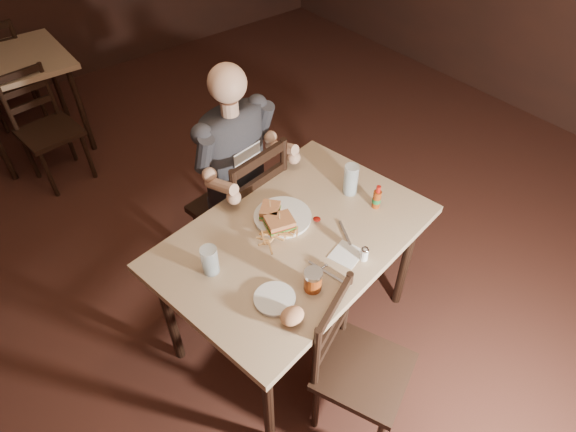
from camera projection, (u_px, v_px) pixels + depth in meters
room_shell at (291, 83)px, 2.03m from camera, size 7.00×7.00×7.00m
main_table at (294, 245)px, 2.31m from camera, size 1.40×1.05×0.77m
bg_table at (12, 70)px, 3.62m from camera, size 0.81×0.81×0.77m
chair_far at (238, 207)px, 2.82m from camera, size 0.51×0.55×0.96m
chair_near at (364, 371)px, 2.14m from camera, size 0.52×0.54×0.83m
bg_chair_far at (3, 71)px, 4.09m from camera, size 0.45×0.49×0.91m
bg_chair_near at (49, 132)px, 3.49m from camera, size 0.43×0.47×0.84m
diner at (238, 146)px, 2.48m from camera, size 0.56×0.47×0.88m
dinner_plate at (283, 218)px, 2.33m from camera, size 0.31×0.31×0.02m
sandwich_left at (280, 220)px, 2.23m from camera, size 0.15×0.13×0.10m
sandwich_right at (270, 209)px, 2.30m from camera, size 0.13×0.13×0.09m
fries_pile at (278, 234)px, 2.22m from camera, size 0.27×0.21×0.04m
ketchup_dollop at (317, 219)px, 2.31m from camera, size 0.04×0.04×0.01m
glass_left at (210, 260)px, 2.05m from camera, size 0.09×0.09×0.14m
glass_right at (351, 180)px, 2.42m from camera, size 0.08×0.08×0.17m
hot_sauce at (377, 197)px, 2.35m from camera, size 0.05×0.05×0.13m
salt_shaker at (364, 254)px, 2.13m from camera, size 0.04×0.04×0.07m
syrup_dispenser at (313, 280)px, 2.00m from camera, size 0.09×0.09×0.10m
napkin at (347, 254)px, 2.17m from camera, size 0.16×0.16×0.00m
knife at (326, 272)px, 2.09m from camera, size 0.05×0.18×0.00m
fork at (345, 233)px, 2.26m from camera, size 0.08×0.15×0.01m
side_plate at (275, 299)px, 1.98m from camera, size 0.19×0.19×0.01m
bread_roll at (292, 316)px, 1.88m from camera, size 0.11×0.10×0.06m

